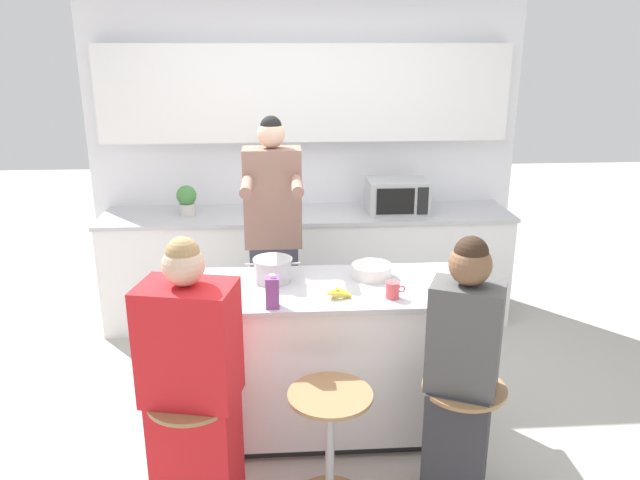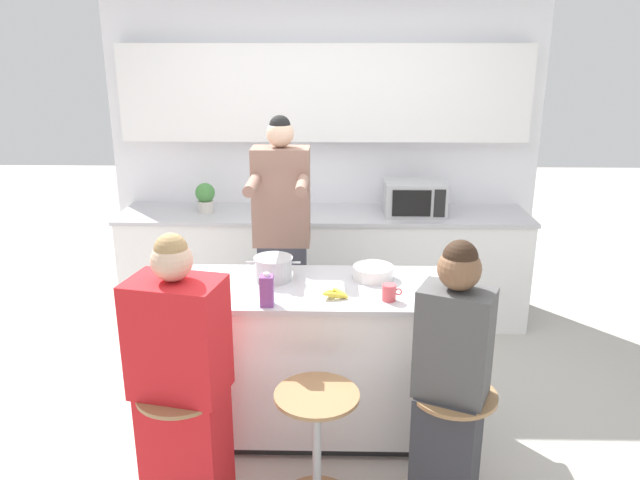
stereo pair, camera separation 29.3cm
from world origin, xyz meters
The scene contains 17 objects.
ground_plane centered at (0.00, 0.00, 0.00)m, with size 16.00×16.00×0.00m, color #B2ADA3.
wall_back centered at (0.00, 1.85, 1.54)m, with size 3.50×0.22×2.70m.
back_counter centered at (0.00, 1.56, 0.46)m, with size 3.25×0.62×0.91m.
kitchen_island centered at (0.00, 0.00, 0.46)m, with size 1.64×0.67×0.91m.
bar_stool_leftmost centered at (-0.65, -0.65, 0.37)m, with size 0.41×0.41×0.63m.
bar_stool_center centered at (0.00, -0.65, 0.37)m, with size 0.41×0.41×0.63m.
bar_stool_rightmost centered at (0.65, -0.63, 0.37)m, with size 0.41×0.41×0.63m.
person_cooking centered at (-0.26, 0.68, 0.89)m, with size 0.37×0.57×1.78m.
person_wrapped_blanket centered at (-0.65, -0.64, 0.67)m, with size 0.48×0.37×1.42m.
person_seated_near centered at (0.63, -0.64, 0.65)m, with size 0.39×0.36×1.40m.
cooking_pot centered at (-0.27, 0.10, 0.98)m, with size 0.31×0.22×0.14m.
fruit_bowl centered at (0.30, 0.13, 0.95)m, with size 0.23×0.23×0.08m.
coffee_cup_near centered at (0.37, -0.19, 0.96)m, with size 0.11×0.08×0.09m.
banana_bunch centered at (0.08, -0.16, 0.94)m, with size 0.16×0.11×0.05m.
juice_carton centered at (-0.27, -0.27, 1.00)m, with size 0.07×0.07×0.18m.
microwave centered at (0.71, 1.52, 1.04)m, with size 0.47×0.33×0.27m.
potted_plant centered at (-0.94, 1.56, 1.04)m, with size 0.16×0.16×0.24m.
Camera 1 is at (-0.22, -3.23, 2.24)m, focal length 35.00 mm.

